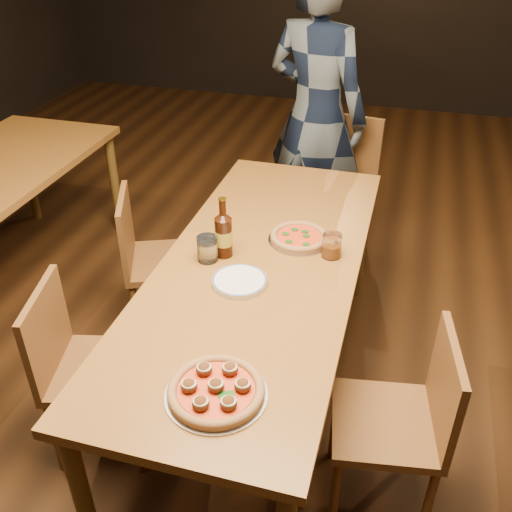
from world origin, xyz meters
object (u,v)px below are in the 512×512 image
(chair_end, at_px, (334,191))
(water_glass, at_px, (207,249))
(table_main, at_px, (259,278))
(pizza_meatball, at_px, (216,390))
(amber_glass, at_px, (332,246))
(beer_bottle, at_px, (224,236))
(diner, at_px, (316,116))
(chair_main_sw, at_px, (165,260))
(chair_main_nw, at_px, (99,369))
(plate_stack, at_px, (240,281))
(pizza_margherita, at_px, (299,237))
(chair_main_e, at_px, (385,422))

(chair_end, distance_m, water_glass, 1.43)
(table_main, bearing_deg, chair_end, 84.85)
(pizza_meatball, height_order, amber_glass, amber_glass)
(beer_bottle, bearing_deg, diner, 85.06)
(beer_bottle, height_order, water_glass, beer_bottle)
(chair_main_sw, bearing_deg, diner, -51.29)
(pizza_meatball, xyz_separation_m, amber_glass, (0.21, 0.87, 0.03))
(chair_main_nw, xyz_separation_m, chair_end, (0.67, 1.75, 0.05))
(pizza_meatball, bearing_deg, amber_glass, 76.60)
(chair_end, xyz_separation_m, water_glass, (-0.33, -1.35, 0.34))
(pizza_meatball, height_order, plate_stack, pizza_meatball)
(amber_glass, bearing_deg, water_glass, -161.07)
(pizza_margherita, bearing_deg, pizza_meatball, -93.10)
(chair_main_sw, xyz_separation_m, chair_main_e, (1.20, -0.77, -0.00))
(pizza_meatball, bearing_deg, beer_bottle, 106.66)
(table_main, relative_size, diner, 1.11)
(chair_end, relative_size, pizza_margherita, 3.45)
(chair_main_sw, height_order, plate_stack, chair_main_sw)
(beer_bottle, bearing_deg, chair_main_nw, -130.95)
(pizza_meatball, xyz_separation_m, plate_stack, (-0.10, 0.58, -0.01))
(chair_main_nw, relative_size, chair_end, 0.89)
(diner, bearing_deg, pizza_margherita, 118.81)
(chair_end, bearing_deg, beer_bottle, -93.48)
(pizza_margherita, xyz_separation_m, water_glass, (-0.33, -0.25, 0.04))
(pizza_margherita, height_order, plate_stack, pizza_margherita)
(chair_main_sw, distance_m, amber_glass, 1.00)
(chair_main_e, bearing_deg, diner, -170.02)
(table_main, bearing_deg, water_glass, -172.88)
(plate_stack, distance_m, beer_bottle, 0.23)
(plate_stack, xyz_separation_m, water_glass, (-0.18, 0.13, 0.04))
(table_main, height_order, pizza_meatball, pizza_meatball)
(table_main, relative_size, chair_end, 2.15)
(amber_glass, xyz_separation_m, diner, (-0.31, 1.28, 0.10))
(water_glass, relative_size, amber_glass, 1.05)
(chair_main_nw, relative_size, beer_bottle, 3.17)
(chair_main_e, bearing_deg, chair_main_nw, -97.21)
(beer_bottle, relative_size, water_glass, 2.43)
(chair_main_nw, distance_m, chair_main_e, 1.14)
(chair_main_e, xyz_separation_m, pizza_meatball, (-0.52, -0.34, 0.36))
(water_glass, height_order, amber_glass, water_glass)
(chair_main_nw, bearing_deg, amber_glass, -69.14)
(chair_main_e, height_order, beer_bottle, beer_bottle)
(chair_main_nw, distance_m, chair_end, 1.87)
(amber_glass, bearing_deg, beer_bottle, -165.23)
(pizza_meatball, xyz_separation_m, pizza_margherita, (0.05, 0.96, -0.00))
(plate_stack, height_order, amber_glass, amber_glass)
(pizza_margherita, distance_m, plate_stack, 0.41)
(beer_bottle, xyz_separation_m, amber_glass, (0.43, 0.11, -0.04))
(chair_main_e, distance_m, plate_stack, 0.75)
(chair_main_sw, height_order, water_glass, water_glass)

